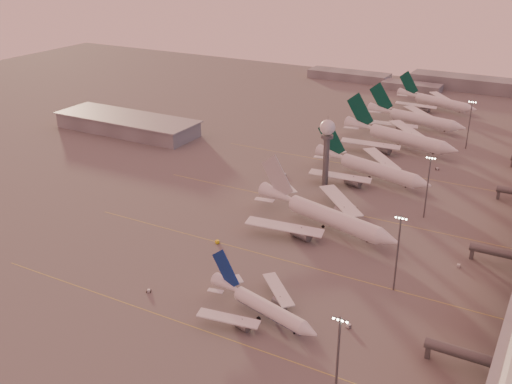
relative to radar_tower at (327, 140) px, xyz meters
The scene contains 22 objects.
ground 121.92m from the radar_tower, 92.39° to the right, with size 700.00×700.00×0.00m, color #5A5858.
taxiway_markings 71.83m from the radar_tower, 68.66° to the right, with size 180.00×185.25×0.02m.
hangar 127.68m from the radar_tower, behind, with size 82.00×27.00×8.50m.
radar_tower is the anchor object (origin of this frame).
mast_a 131.38m from the radar_tower, 66.17° to the right, with size 3.60×0.56×25.00m.
mast_b 82.32m from the radar_tower, 52.43° to the right, with size 3.60×0.56×25.00m.
mast_c 46.66m from the radar_tower, 12.53° to the right, with size 3.60×0.56×25.00m.
mast_d 91.11m from the radar_tower, 61.74° to the left, with size 3.60×0.56×25.00m.
distant_horizon 205.86m from the radar_tower, 90.67° to the left, with size 165.00×37.50×9.00m.
narrowbody_mid 100.94m from the radar_tower, 77.26° to the right, with size 39.06×30.76×15.60m.
widebody_white 43.40m from the radar_tower, 67.16° to the right, with size 61.74×48.79×22.30m.
greentail_a 28.44m from the radar_tower, 50.72° to the left, with size 58.56×46.61×21.87m.
greentail_b 68.72m from the radar_tower, 78.98° to the left, with size 63.84×50.84×23.81m.
greentail_c 105.72m from the radar_tower, 84.17° to the left, with size 59.16×47.24×21.84m.
greentail_d 149.91m from the radar_tower, 85.60° to the left, with size 53.34×42.32×20.23m.
gsv_tug_mid 105.05m from the radar_tower, 97.95° to the right, with size 2.99×3.48×0.85m.
gsv_truck_b 102.52m from the radar_tower, 63.26° to the right, with size 6.13×3.92×2.33m.
gsv_truck_c 69.47m from the radar_tower, 100.75° to the right, with size 5.19×6.45×2.51m.
gsv_catering_b 79.23m from the radar_tower, 32.77° to the right, with size 5.04×2.81×3.93m.
gsv_tug_far 31.96m from the radar_tower, 39.08° to the right, with size 3.90×4.38×1.07m.
gsv_truck_d 28.95m from the radar_tower, 169.98° to the left, with size 2.19×5.40×2.15m.
gsv_tug_hangar 60.80m from the radar_tower, 49.03° to the left, with size 3.83×3.07×0.95m.
Camera 1 is at (93.38, -101.05, 99.09)m, focal length 42.00 mm.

